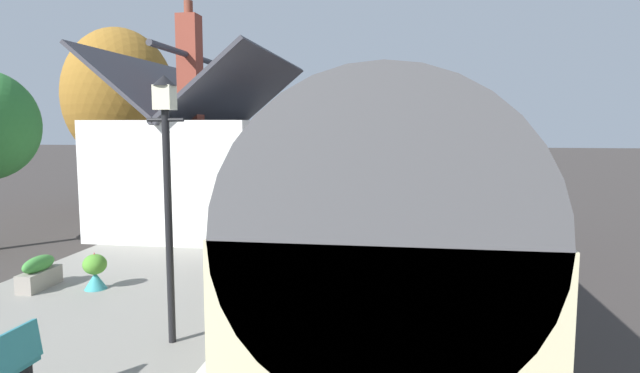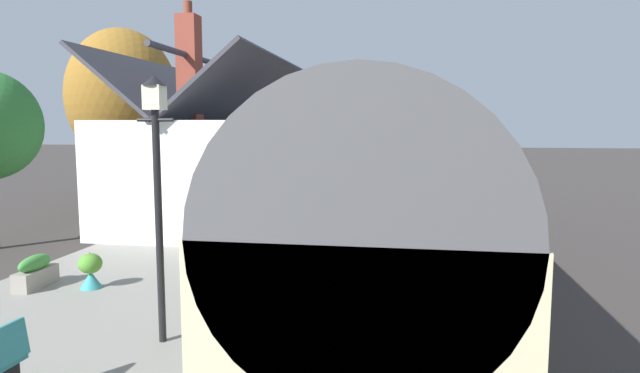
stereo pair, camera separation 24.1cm
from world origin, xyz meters
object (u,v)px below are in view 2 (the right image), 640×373
(lamp_post_platform, at_px, (157,158))
(station_sign_board, at_px, (262,214))
(station_building, at_px, (210,167))
(tree_behind_building, at_px, (123,97))
(train, at_px, (393,192))
(planter_bench_left, at_px, (91,271))
(planter_under_sign, at_px, (264,178))
(bench_near_building, at_px, (312,183))
(planter_edge_near, at_px, (35,272))

(lamp_post_platform, bearing_deg, station_sign_board, -6.63)
(station_sign_board, bearing_deg, lamp_post_platform, 173.37)
(station_building, bearing_deg, tree_behind_building, 43.67)
(train, relative_size, planter_bench_left, 27.55)
(planter_bench_left, bearing_deg, train, -50.18)
(station_sign_board, bearing_deg, station_building, 29.91)
(station_building, height_order, station_sign_board, station_building)
(planter_under_sign, distance_m, tree_behind_building, 7.34)
(bench_near_building, bearing_deg, planter_edge_near, 169.31)
(planter_under_sign, bearing_deg, planter_edge_near, -179.45)
(station_building, relative_size, lamp_post_platform, 2.12)
(lamp_post_platform, bearing_deg, train, -24.28)
(planter_edge_near, bearing_deg, planter_bench_left, -84.73)
(train, height_order, station_sign_board, train)
(station_building, relative_size, planter_bench_left, 11.12)
(bench_near_building, height_order, planter_bench_left, bench_near_building)
(train, distance_m, bench_near_building, 10.27)
(planter_under_sign, distance_m, lamp_post_platform, 18.99)
(station_building, bearing_deg, lamp_post_platform, -163.41)
(planter_under_sign, height_order, station_sign_board, station_sign_board)
(bench_near_building, relative_size, tree_behind_building, 0.17)
(station_building, relative_size, station_sign_board, 4.88)
(planter_under_sign, xyz_separation_m, tree_behind_building, (-2.51, 5.77, 3.78))
(station_sign_board, relative_size, tree_behind_building, 0.19)
(planter_edge_near, distance_m, tree_behind_building, 15.73)
(planter_bench_left, bearing_deg, tree_behind_building, 26.57)
(planter_bench_left, bearing_deg, station_building, 2.65)
(bench_near_building, xyz_separation_m, lamp_post_platform, (-16.05, -0.76, 2.05))
(station_sign_board, distance_m, tree_behind_building, 16.06)
(lamp_post_platform, bearing_deg, planter_under_sign, 10.92)
(lamp_post_platform, bearing_deg, planter_bench_left, 48.83)
(lamp_post_platform, height_order, station_sign_board, lamp_post_platform)
(train, height_order, tree_behind_building, tree_behind_building)
(bench_near_building, distance_m, lamp_post_platform, 16.20)
(station_building, distance_m, lamp_post_platform, 9.48)
(train, xyz_separation_m, planter_bench_left, (-4.43, 5.31, -0.99))
(planter_bench_left, bearing_deg, station_sign_board, -60.99)
(bench_near_building, bearing_deg, station_sign_board, -174.56)
(bench_near_building, distance_m, planter_bench_left, 14.07)
(train, relative_size, tree_behind_building, 2.35)
(station_building, xyz_separation_m, bench_near_building, (7.00, -1.94, -1.21))
(train, bearing_deg, tree_behind_building, 52.24)
(train, height_order, planter_under_sign, train)
(planter_bench_left, xyz_separation_m, tree_behind_building, (13.94, 6.97, 3.86))
(planter_under_sign, height_order, lamp_post_platform, lamp_post_platform)
(station_building, bearing_deg, train, -114.34)
(station_sign_board, bearing_deg, planter_under_sign, 15.02)
(planter_bench_left, distance_m, lamp_post_platform, 3.85)
(station_building, height_order, planter_under_sign, station_building)
(planter_edge_near, xyz_separation_m, planter_bench_left, (0.10, -1.04, 0.04))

